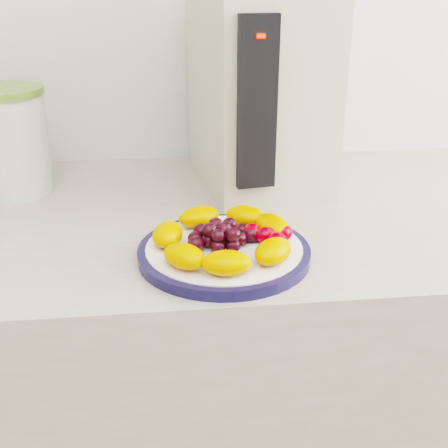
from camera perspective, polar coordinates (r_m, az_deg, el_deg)
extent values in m
cube|color=#B1A294|center=(1.17, -6.41, -19.62)|extent=(3.50, 0.60, 0.90)
cube|color=#845E49|center=(1.19, -6.34, -20.67)|extent=(3.48, 0.58, 0.84)
cylinder|color=#12123B|center=(0.76, 0.00, -2.91)|extent=(0.23, 0.23, 0.01)
cylinder|color=white|center=(0.76, 0.00, -2.85)|extent=(0.21, 0.21, 0.02)
cylinder|color=#335F13|center=(1.05, -21.24, 7.51)|extent=(0.15, 0.15, 0.17)
cube|color=#B9B39D|center=(1.00, 3.55, 13.49)|extent=(0.23, 0.30, 0.34)
cube|color=black|center=(0.85, 3.35, 12.00)|extent=(0.06, 0.03, 0.26)
cube|color=#FF0C05|center=(0.83, 3.75, 18.53)|extent=(0.01, 0.01, 0.01)
ellipsoid|color=#FF7800|center=(0.79, 4.95, -0.17)|extent=(0.06, 0.07, 0.03)
ellipsoid|color=#FF7800|center=(0.82, 2.25, 0.81)|extent=(0.07, 0.07, 0.03)
ellipsoid|color=#FF7800|center=(0.82, -2.55, 0.75)|extent=(0.07, 0.06, 0.03)
ellipsoid|color=#FF7800|center=(0.76, -5.74, -1.04)|extent=(0.05, 0.07, 0.03)
ellipsoid|color=#FF7800|center=(0.70, -4.05, -3.28)|extent=(0.07, 0.07, 0.03)
ellipsoid|color=#FF7800|center=(0.69, 0.24, -3.98)|extent=(0.07, 0.05, 0.03)
ellipsoid|color=#FF7800|center=(0.72, 5.00, -2.77)|extent=(0.07, 0.07, 0.03)
ellipsoid|color=black|center=(0.76, 0.00, -1.54)|extent=(0.02, 0.02, 0.02)
ellipsoid|color=black|center=(0.76, 1.54, -1.51)|extent=(0.02, 0.02, 0.02)
ellipsoid|color=black|center=(0.77, 0.61, -1.06)|extent=(0.02, 0.02, 0.02)
ellipsoid|color=black|center=(0.77, -0.90, -1.11)|extent=(0.02, 0.02, 0.02)
ellipsoid|color=black|center=(0.75, -1.55, -1.66)|extent=(0.02, 0.02, 0.02)
ellipsoid|color=black|center=(0.74, -0.63, -2.26)|extent=(0.02, 0.02, 0.02)
ellipsoid|color=black|center=(0.74, 0.94, -2.17)|extent=(0.02, 0.02, 0.02)
ellipsoid|color=black|center=(0.77, 2.76, -1.10)|extent=(0.02, 0.02, 0.02)
ellipsoid|color=black|center=(0.78, 1.81, -0.64)|extent=(0.02, 0.02, 0.02)
ellipsoid|color=black|center=(0.79, 0.43, -0.36)|extent=(0.02, 0.02, 0.02)
ellipsoid|color=black|center=(0.79, -1.06, -0.45)|extent=(0.02, 0.02, 0.02)
ellipsoid|color=black|center=(0.78, -2.29, -0.75)|extent=(0.02, 0.02, 0.02)
ellipsoid|color=black|center=(0.76, -2.96, -1.45)|extent=(0.02, 0.02, 0.02)
ellipsoid|color=black|center=(0.74, -2.86, -2.02)|extent=(0.02, 0.02, 0.02)
ellipsoid|color=black|center=(0.75, 0.00, -0.57)|extent=(0.02, 0.02, 0.02)
ellipsoid|color=black|center=(0.77, 0.58, -0.04)|extent=(0.02, 0.02, 0.02)
ellipsoid|color=black|center=(0.76, -0.86, -0.09)|extent=(0.02, 0.02, 0.02)
ellipsoid|color=black|center=(0.75, -1.48, -0.64)|extent=(0.02, 0.02, 0.02)
ellipsoid|color=black|center=(0.73, -0.61, -1.17)|extent=(0.02, 0.02, 0.02)
ellipsoid|color=black|center=(0.74, 0.90, -1.08)|extent=(0.02, 0.02, 0.02)
ellipsoid|color=#E9000B|center=(0.77, 4.33, -1.16)|extent=(0.03, 0.03, 0.02)
ellipsoid|color=#E9000B|center=(0.78, 5.96, -0.91)|extent=(0.04, 0.04, 0.02)
ellipsoid|color=#E9000B|center=(0.75, 5.41, -1.76)|extent=(0.04, 0.04, 0.02)
ellipsoid|color=#E9000B|center=(0.77, 2.85, -0.83)|extent=(0.03, 0.04, 0.02)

